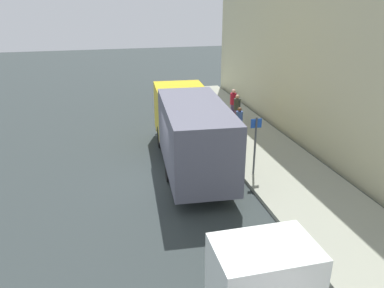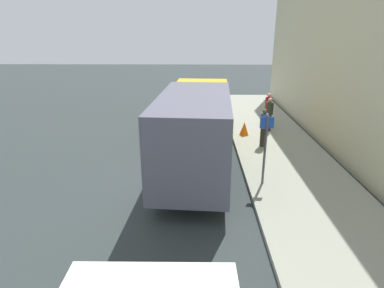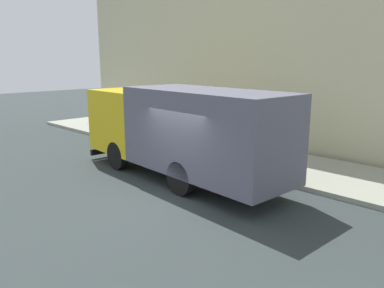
{
  "view_description": "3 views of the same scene",
  "coord_description": "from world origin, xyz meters",
  "px_view_note": "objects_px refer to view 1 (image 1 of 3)",
  "views": [
    {
      "loc": [
        -2.17,
        -13.59,
        6.92
      ],
      "look_at": [
        1.18,
        0.37,
        1.28
      ],
      "focal_mm": 35.88,
      "sensor_mm": 36.0,
      "label": 1
    },
    {
      "loc": [
        1.28,
        -10.41,
        5.07
      ],
      "look_at": [
        1.1,
        -0.07,
        1.36
      ],
      "focal_mm": 29.99,
      "sensor_mm": 36.0,
      "label": 2
    },
    {
      "loc": [
        -7.18,
        -7.78,
        3.92
      ],
      "look_at": [
        1.05,
        0.34,
        1.34
      ],
      "focal_mm": 35.3,
      "sensor_mm": 36.0,
      "label": 3
    }
  ],
  "objects_px": {
    "traffic_cone_orange": "(217,125)",
    "street_sign_post": "(255,141)",
    "pedestrian_third": "(233,103)",
    "pedestrian_standing": "(237,109)",
    "large_utility_truck": "(190,128)",
    "pedestrian_walking": "(239,123)"
  },
  "relations": [
    {
      "from": "pedestrian_standing",
      "to": "traffic_cone_orange",
      "type": "height_order",
      "value": "pedestrian_standing"
    },
    {
      "from": "pedestrian_third",
      "to": "traffic_cone_orange",
      "type": "height_order",
      "value": "pedestrian_third"
    },
    {
      "from": "pedestrian_walking",
      "to": "street_sign_post",
      "type": "distance_m",
      "value": 3.79
    },
    {
      "from": "pedestrian_walking",
      "to": "traffic_cone_orange",
      "type": "bearing_deg",
      "value": 163.14
    },
    {
      "from": "pedestrian_third",
      "to": "street_sign_post",
      "type": "relative_size",
      "value": 0.72
    },
    {
      "from": "pedestrian_walking",
      "to": "street_sign_post",
      "type": "height_order",
      "value": "street_sign_post"
    },
    {
      "from": "large_utility_truck",
      "to": "street_sign_post",
      "type": "bearing_deg",
      "value": -33.75
    },
    {
      "from": "pedestrian_third",
      "to": "large_utility_truck",
      "type": "bearing_deg",
      "value": -167.82
    },
    {
      "from": "traffic_cone_orange",
      "to": "pedestrian_third",
      "type": "bearing_deg",
      "value": 52.03
    },
    {
      "from": "pedestrian_walking",
      "to": "pedestrian_standing",
      "type": "relative_size",
      "value": 0.99
    },
    {
      "from": "pedestrian_walking",
      "to": "street_sign_post",
      "type": "xyz_separation_m",
      "value": [
        -0.7,
        -3.69,
        0.51
      ]
    },
    {
      "from": "pedestrian_third",
      "to": "traffic_cone_orange",
      "type": "xyz_separation_m",
      "value": [
        -1.53,
        -1.96,
        -0.57
      ]
    },
    {
      "from": "large_utility_truck",
      "to": "street_sign_post",
      "type": "xyz_separation_m",
      "value": [
        2.23,
        -1.72,
        -0.15
      ]
    },
    {
      "from": "pedestrian_walking",
      "to": "street_sign_post",
      "type": "bearing_deg",
      "value": -48.85
    },
    {
      "from": "pedestrian_walking",
      "to": "pedestrian_third",
      "type": "bearing_deg",
      "value": 127.11
    },
    {
      "from": "traffic_cone_orange",
      "to": "street_sign_post",
      "type": "height_order",
      "value": "street_sign_post"
    },
    {
      "from": "pedestrian_third",
      "to": "street_sign_post",
      "type": "height_order",
      "value": "street_sign_post"
    },
    {
      "from": "pedestrian_walking",
      "to": "traffic_cone_orange",
      "type": "relative_size",
      "value": 2.55
    },
    {
      "from": "pedestrian_walking",
      "to": "pedestrian_third",
      "type": "xyz_separation_m",
      "value": [
        0.93,
        3.52,
        0.01
      ]
    },
    {
      "from": "pedestrian_third",
      "to": "street_sign_post",
      "type": "bearing_deg",
      "value": -145.45
    },
    {
      "from": "large_utility_truck",
      "to": "pedestrian_standing",
      "type": "xyz_separation_m",
      "value": [
        3.65,
        4.29,
        -0.66
      ]
    },
    {
      "from": "pedestrian_walking",
      "to": "pedestrian_third",
      "type": "height_order",
      "value": "pedestrian_third"
    }
  ]
}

